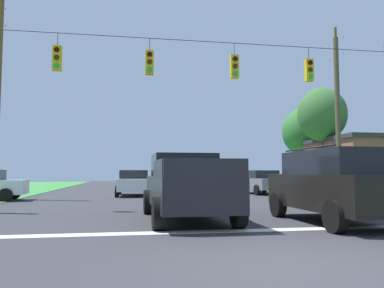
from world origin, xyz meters
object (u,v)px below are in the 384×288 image
object	(u,v)px
distant_car_far_parked	(134,182)
tree_roadside_far_right	(305,132)
overhead_signal_span	(192,107)
utility_pole_mid_right	(338,111)
tree_roadside_left	(322,115)
roadside_store	(384,164)
pickup_truck	(186,187)
distant_car_oncoming	(261,182)
suv_black	(335,184)

from	to	relation	value
distant_car_far_parked	tree_roadside_far_right	size ratio (longest dim) A/B	0.62
overhead_signal_span	utility_pole_mid_right	distance (m)	11.64
tree_roadside_left	roadside_store	world-z (taller)	tree_roadside_left
overhead_signal_span	pickup_truck	distance (m)	4.67
utility_pole_mid_right	roadside_store	xyz separation A→B (m)	(6.82, 5.33, -3.04)
pickup_truck	distant_car_far_parked	distance (m)	12.10
overhead_signal_span	distant_car_oncoming	distance (m)	11.35
tree_roadside_left	roadside_store	xyz separation A→B (m)	(4.84, -0.15, -3.70)
overhead_signal_span	distant_car_oncoming	bearing A→B (deg)	56.26
tree_roadside_left	pickup_truck	bearing A→B (deg)	-129.86
tree_roadside_far_right	roadside_store	world-z (taller)	tree_roadside_far_right
pickup_truck	distant_car_far_parked	xyz separation A→B (m)	(-1.37, 12.03, -0.18)
suv_black	tree_roadside_far_right	xyz separation A→B (m)	(9.50, 21.00, 3.82)
pickup_truck	suv_black	size ratio (longest dim) A/B	1.13
distant_car_oncoming	roadside_store	world-z (taller)	roadside_store
suv_black	tree_roadside_left	size ratio (longest dim) A/B	0.62
suv_black	distant_car_oncoming	size ratio (longest dim) A/B	1.09
pickup_truck	distant_car_oncoming	xyz separation A→B (m)	(6.81, 12.56, -0.18)
distant_car_far_parked	tree_roadside_left	size ratio (longest dim) A/B	0.56
distant_car_oncoming	tree_roadside_left	size ratio (longest dim) A/B	0.57
suv_black	tree_roadside_left	xyz separation A→B (m)	(8.67, 16.54, 4.64)
tree_roadside_left	suv_black	bearing A→B (deg)	-117.66
overhead_signal_span	roadside_store	bearing A→B (deg)	34.41
distant_car_oncoming	utility_pole_mid_right	size ratio (longest dim) A/B	0.44
distant_car_far_parked	roadside_store	bearing A→B (deg)	8.77
overhead_signal_span	utility_pole_mid_right	world-z (taller)	utility_pole_mid_right
pickup_truck	tree_roadside_far_right	world-z (taller)	tree_roadside_far_right
distant_car_oncoming	suv_black	bearing A→B (deg)	-101.62
tree_roadside_far_right	roadside_store	size ratio (longest dim) A/B	0.70
pickup_truck	tree_roadside_far_right	size ratio (longest dim) A/B	0.77
pickup_truck	tree_roadside_left	xyz separation A→B (m)	(12.59, 15.08, 4.73)
overhead_signal_span	distant_car_far_parked	distance (m)	9.34
tree_roadside_left	roadside_store	bearing A→B (deg)	-1.83
overhead_signal_span	tree_roadside_far_right	bearing A→B (deg)	51.70
distant_car_far_parked	roadside_store	distance (m)	19.07
pickup_truck	distant_car_far_parked	bearing A→B (deg)	96.49
utility_pole_mid_right	distant_car_far_parked	bearing A→B (deg)	168.53
utility_pole_mid_right	tree_roadside_far_right	xyz separation A→B (m)	(2.81, 9.95, -0.15)
utility_pole_mid_right	tree_roadside_left	distance (m)	5.87
roadside_store	suv_black	bearing A→B (deg)	-129.51
tree_roadside_left	distant_car_oncoming	bearing A→B (deg)	-156.48
pickup_truck	suv_black	xyz separation A→B (m)	(3.93, -1.46, 0.09)
roadside_store	utility_pole_mid_right	bearing A→B (deg)	-141.98
pickup_truck	roadside_store	world-z (taller)	roadside_store
pickup_truck	tree_roadside_left	bearing A→B (deg)	50.14
pickup_truck	tree_roadside_left	distance (m)	20.21
distant_car_oncoming	distant_car_far_parked	world-z (taller)	same
utility_pole_mid_right	tree_roadside_far_right	bearing A→B (deg)	74.22
distant_car_oncoming	distant_car_far_parked	distance (m)	8.19
roadside_store	tree_roadside_left	bearing A→B (deg)	178.17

